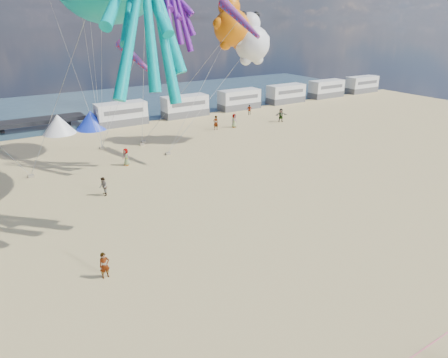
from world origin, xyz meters
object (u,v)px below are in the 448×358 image
sandbag_a (31,176)px  sandbag_b (142,145)px  kite_teddy_orange (232,28)px  beachgoer_4 (281,115)px  beachgoer_0 (234,121)px  tent_blue (91,120)px  motorhome_0 (121,114)px  motorhome_3 (286,94)px  beachgoer_3 (249,110)px  sandbag_d (143,141)px  motorhome_4 (326,89)px  motorhome_2 (239,99)px  motorhome_1 (185,106)px  kite_panda (252,44)px  windsock_mid (240,19)px  beachgoer_5 (216,123)px  beachgoer_1 (103,187)px  motorhome_5 (362,84)px  tent_white (58,124)px  sandbag_e (102,148)px  sandbag_c (168,154)px  standing_person (105,265)px  beachgoer_6 (126,157)px  windsock_right (135,58)px

sandbag_a → sandbag_b: 12.64m
kite_teddy_orange → beachgoer_4: bearing=23.8°
beachgoer_0 → sandbag_a: beachgoer_0 is taller
tent_blue → beachgoer_4: tent_blue is taller
sandbag_b → motorhome_0: bearing=83.2°
motorhome_3 → beachgoer_0: 18.81m
beachgoer_3 → sandbag_d: (-18.60, -5.01, -0.63)m
motorhome_4 → motorhome_2: bearing=180.0°
motorhome_1 → kite_panda: (0.70, -15.11, 9.27)m
sandbag_a → windsock_mid: 23.64m
motorhome_0 → beachgoer_5: 12.87m
motorhome_0 → sandbag_d: size_ratio=13.20×
beachgoer_4 → sandbag_b: bearing=-160.3°
kite_panda → beachgoer_1: bearing=-175.9°
motorhome_5 → kite_teddy_orange: kite_teddy_orange is taller
motorhome_2 → kite_teddy_orange: (-10.90, -14.31, 10.89)m
tent_white → beachgoer_0: size_ratio=2.26×
tent_white → kite_teddy_orange: size_ratio=0.62×
sandbag_d → sandbag_a: bearing=-159.0°
beachgoer_5 → sandbag_e: size_ratio=3.68×
sandbag_c → standing_person: bearing=-124.0°
beachgoer_4 → beachgoer_5: (-9.83, 1.13, 0.00)m
tent_blue → beachgoer_6: size_ratio=2.37×
motorhome_4 → windsock_mid: bearing=-149.1°
beachgoer_1 → sandbag_a: bearing=-143.2°
motorhome_5 → sandbag_c: (-47.64, -14.80, -1.39)m
motorhome_2 → beachgoer_4: (0.15, -9.99, -0.58)m
motorhome_3 → sandbag_d: size_ratio=13.20×
motorhome_3 → kite_teddy_orange: 27.19m
tent_blue → kite_panda: size_ratio=0.62×
tent_white → motorhome_1: bearing=0.0°
motorhome_1 → beachgoer_0: size_ratio=3.72×
motorhome_0 → sandbag_d: motorhome_0 is taller
motorhome_5 → windsock_right: 54.64m
sandbag_b → kite_panda: 16.36m
sandbag_b → sandbag_c: size_ratio=1.00×
beachgoer_3 → sandbag_c: size_ratio=2.97×
windsock_mid → beachgoer_6: bearing=163.0°
motorhome_1 → kite_teddy_orange: size_ratio=1.02×
motorhome_5 → beachgoer_4: 30.06m
windsock_mid → motorhome_0: bearing=109.0°
motorhome_5 → tent_white: motorhome_5 is taller
sandbag_b → windsock_mid: bearing=-53.0°
motorhome_0 → motorhome_1: size_ratio=1.00×
sandbag_b → windsock_right: 12.32m
beachgoer_6 → sandbag_b: beachgoer_6 is taller
tent_white → sandbag_e: bearing=-73.9°
motorhome_0 → motorhome_5: same height
sandbag_e → windsock_right: size_ratio=0.11×
beachgoer_5 → motorhome_2: bearing=-136.4°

